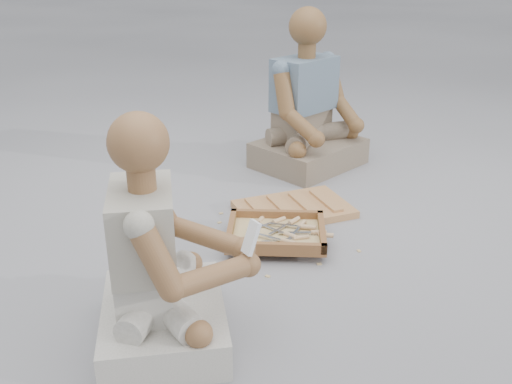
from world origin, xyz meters
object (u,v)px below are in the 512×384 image
object	(u,v)px
tool_tray	(276,233)
companion	(308,116)
craftsman	(159,269)
carved_panel	(294,209)

from	to	relation	value
tool_tray	companion	distance (m)	1.11
tool_tray	companion	size ratio (longest dim) A/B	0.56
tool_tray	companion	xyz separation A→B (m)	(0.53, 0.94, 0.26)
craftsman	companion	xyz separation A→B (m)	(1.12, 1.47, 0.04)
tool_tray	companion	world-z (taller)	companion
tool_tray	craftsman	bearing A→B (deg)	-138.54
craftsman	companion	size ratio (longest dim) A/B	0.86
craftsman	tool_tray	bearing A→B (deg)	139.31
carved_panel	tool_tray	size ratio (longest dim) A/B	1.04
companion	craftsman	bearing A→B (deg)	24.88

